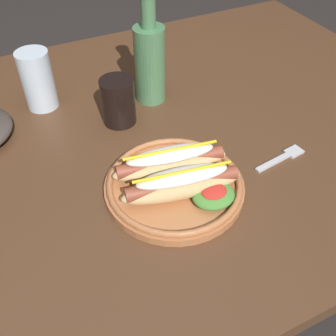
# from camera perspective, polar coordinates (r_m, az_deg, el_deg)

# --- Properties ---
(ground_plane) EXTENTS (8.00, 8.00, 0.00)m
(ground_plane) POSITION_cam_1_polar(r_m,az_deg,el_deg) (1.45, -2.87, -18.76)
(ground_plane) COLOR #2D2826
(dining_table) EXTENTS (1.48, 0.98, 0.74)m
(dining_table) POSITION_cam_1_polar(r_m,az_deg,el_deg) (0.93, -4.26, 0.60)
(dining_table) COLOR #51331E
(dining_table) RESTS_ON ground_plane
(hot_dog_plate) EXTENTS (0.26, 0.26, 0.08)m
(hot_dog_plate) POSITION_cam_1_polar(r_m,az_deg,el_deg) (0.73, 1.26, -1.75)
(hot_dog_plate) COLOR #B77042
(hot_dog_plate) RESTS_ON dining_table
(fork) EXTENTS (0.12, 0.04, 0.00)m
(fork) POSITION_cam_1_polar(r_m,az_deg,el_deg) (0.84, 15.98, 1.47)
(fork) COLOR silver
(fork) RESTS_ON dining_table
(soda_cup) EXTENTS (0.07, 0.07, 0.10)m
(soda_cup) POSITION_cam_1_polar(r_m,az_deg,el_deg) (0.89, -7.07, 9.35)
(soda_cup) COLOR black
(soda_cup) RESTS_ON dining_table
(water_cup) EXTENTS (0.07, 0.07, 0.14)m
(water_cup) POSITION_cam_1_polar(r_m,az_deg,el_deg) (0.97, -18.01, 11.77)
(water_cup) COLOR silver
(water_cup) RESTS_ON dining_table
(glass_bottle) EXTENTS (0.07, 0.07, 0.25)m
(glass_bottle) POSITION_cam_1_polar(r_m,az_deg,el_deg) (0.94, -2.60, 14.96)
(glass_bottle) COLOR #4C7F51
(glass_bottle) RESTS_ON dining_table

